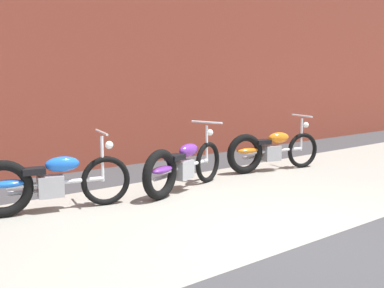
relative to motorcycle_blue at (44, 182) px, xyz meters
The scene contains 6 objects.
ground_plane 3.36m from the motorcycle_blue, 57.54° to the right, with size 80.00×80.00×0.00m, color #38383A.
sidewalk_slab 2.12m from the motorcycle_blue, 30.68° to the right, with size 36.00×3.50×0.01m, color gray.
brick_building_wall 3.85m from the motorcycle_blue, 53.19° to the left, with size 36.00×0.50×5.67m, color brown.
motorcycle_blue is the anchor object (origin of this frame).
motorcycle_purple 2.01m from the motorcycle_blue, ahead, with size 1.93×0.86×1.03m.
motorcycle_orange 4.20m from the motorcycle_blue, ahead, with size 1.98×0.72×1.03m.
Camera 1 is at (-3.80, -2.89, 1.75)m, focal length 42.67 mm.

